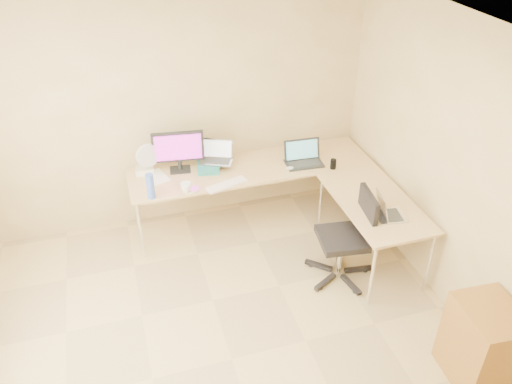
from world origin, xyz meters
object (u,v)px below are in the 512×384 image
object	(u,v)px
laptop_center	(216,152)
laptop_black	(305,154)
laptop_return	(392,207)
cabinet	(482,345)
water_bottle	(150,186)
office_chair	(342,236)
mug	(186,188)
keyboard	(227,185)
desk_main	(251,194)
monitor	(179,151)
desk_return	(371,231)
desk_fan	(148,159)

from	to	relation	value
laptop_center	laptop_black	world-z (taller)	laptop_center
laptop_return	cabinet	bearing A→B (deg)	-164.84
water_bottle	office_chair	bearing A→B (deg)	-26.59
laptop_center	mug	bearing A→B (deg)	-110.20
keyboard	desk_main	bearing A→B (deg)	22.89
desk_main	monitor	bearing A→B (deg)	169.16
desk_return	laptop_return	world-z (taller)	laptop_return
mug	water_bottle	size ratio (longest dim) A/B	0.42
laptop_return	cabinet	size ratio (longest dim) A/B	0.42
laptop_return	desk_fan	bearing A→B (deg)	63.65
water_bottle	laptop_return	bearing A→B (deg)	-24.88
laptop_center	desk_fan	world-z (taller)	desk_fan
mug	laptop_return	world-z (taller)	laptop_return
monitor	laptop_return	distance (m)	2.25
laptop_return	office_chair	size ratio (longest dim) A/B	0.32
desk_main	office_chair	world-z (taller)	office_chair
laptop_black	mug	size ratio (longest dim) A/B	3.60
keyboard	laptop_return	xyz separation A→B (m)	(1.34, -0.98, 0.09)
desk_main	cabinet	distance (m)	2.81
desk_main	laptop_center	distance (m)	0.65
monitor	mug	xyz separation A→B (m)	(-0.02, -0.44, -0.18)
water_bottle	office_chair	xyz separation A→B (m)	(1.69, -0.85, -0.36)
desk_fan	laptop_black	bearing A→B (deg)	-28.27
laptop_center	office_chair	xyz separation A→B (m)	(0.93, -1.27, -0.40)
laptop_center	mug	size ratio (longest dim) A/B	3.09
office_chair	desk_fan	bearing A→B (deg)	148.29
monitor	laptop_black	world-z (taller)	monitor
monitor	cabinet	world-z (taller)	monitor
laptop_black	cabinet	xyz separation A→B (m)	(0.56, -2.45, -0.50)
monitor	office_chair	size ratio (longest dim) A/B	0.56
desk_main	desk_fan	xyz separation A→B (m)	(-1.08, 0.20, 0.53)
laptop_black	mug	world-z (taller)	laptop_black
desk_return	cabinet	world-z (taller)	cabinet
mug	laptop_return	distance (m)	2.01
desk_fan	office_chair	xyz separation A→B (m)	(1.65, -1.35, -0.39)
desk_main	desk_return	distance (m)	1.40
laptop_center	water_bottle	xyz separation A→B (m)	(-0.76, -0.42, -0.03)
monitor	laptop_return	size ratio (longest dim) A/B	1.72
desk_main	water_bottle	bearing A→B (deg)	-165.08
keyboard	desk_fan	distance (m)	0.89
desk_main	mug	bearing A→B (deg)	-158.93
monitor	laptop_center	bearing A→B (deg)	4.66
laptop_center	keyboard	size ratio (longest dim) A/B	0.78
keyboard	laptop_return	bearing A→B (deg)	-53.49
laptop_center	laptop_black	xyz separation A→B (m)	(0.93, -0.24, -0.04)
desk_main	water_bottle	size ratio (longest dim) A/B	9.93
monitor	keyboard	world-z (taller)	monitor
laptop_center	office_chair	size ratio (longest dim) A/B	0.36
monitor	desk_return	bearing A→B (deg)	-25.91
laptop_return	monitor	bearing A→B (deg)	60.04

